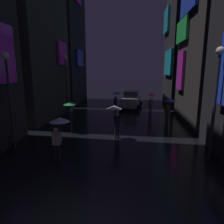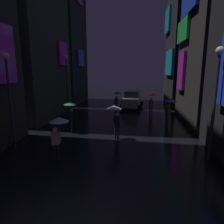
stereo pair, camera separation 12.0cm
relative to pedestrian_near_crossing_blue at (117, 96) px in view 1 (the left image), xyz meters
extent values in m
cube|color=#F226D8|center=(-5.09, -9.70, 3.34)|extent=(0.20, 2.30, 3.01)
cube|color=#F226D8|center=(-5.09, -0.57, 4.03)|extent=(0.20, 1.99, 2.06)
cube|color=#232328|center=(-7.24, 6.20, 10.24)|extent=(4.00, 7.08, 23.81)
cube|color=#264CF9|center=(-5.09, 5.74, 3.98)|extent=(0.20, 2.59, 1.95)
cube|color=#33302D|center=(7.76, -2.78, 5.99)|extent=(4.00, 7.12, 15.32)
cube|color=#F226D8|center=(5.61, -1.55, 2.47)|extent=(0.20, 1.90, 3.16)
cube|color=#26E54C|center=(5.61, -1.11, 5.76)|extent=(0.20, 3.50, 1.81)
cube|color=#264CF9|center=(5.61, -2.56, 7.58)|extent=(0.20, 4.34, 1.71)
cube|color=#19D8F2|center=(5.61, 4.95, 3.37)|extent=(0.20, 4.27, 2.80)
cube|color=#19D8F2|center=(5.61, 8.01, 8.60)|extent=(0.20, 3.22, 2.92)
cylinder|color=#2D2D38|center=(-0.14, 0.16, -1.24)|extent=(0.12, 0.12, 0.85)
cylinder|color=#2D2D38|center=(-0.05, 0.01, -1.24)|extent=(0.12, 0.12, 0.85)
cube|color=#333859|center=(-0.09, 0.08, -0.52)|extent=(0.37, 0.40, 0.60)
sphere|color=tan|center=(-0.09, 0.08, -0.11)|extent=(0.22, 0.22, 0.22)
cylinder|color=#333859|center=(0.04, -0.04, -0.47)|extent=(0.09, 0.09, 0.50)
cylinder|color=slate|center=(0.04, -0.04, -0.13)|extent=(0.02, 0.02, 0.77)
cone|color=#263FB2|center=(0.04, -0.04, 0.35)|extent=(0.90, 0.90, 0.20)
cylinder|color=black|center=(-1.93, -11.12, -1.24)|extent=(0.12, 0.12, 0.85)
cylinder|color=black|center=(-1.75, -11.11, -1.24)|extent=(0.12, 0.12, 0.85)
cube|color=gray|center=(-1.84, -11.11, -0.52)|extent=(0.35, 0.24, 0.60)
sphere|color=tan|center=(-1.84, -11.11, -0.11)|extent=(0.22, 0.22, 0.22)
cylinder|color=gray|center=(-1.66, -11.05, -0.47)|extent=(0.09, 0.09, 0.50)
cylinder|color=slate|center=(-1.66, -11.05, -0.13)|extent=(0.02, 0.02, 0.77)
cone|color=silver|center=(-1.66, -11.05, 0.35)|extent=(0.90, 0.90, 0.20)
cylinder|color=#2D2D38|center=(3.15, -0.97, -1.24)|extent=(0.12, 0.12, 0.85)
cylinder|color=#2D2D38|center=(3.33, -0.92, -1.24)|extent=(0.12, 0.12, 0.85)
cube|color=brown|center=(3.24, -0.95, -0.52)|extent=(0.39, 0.31, 0.60)
sphere|color=tan|center=(3.24, -0.95, -0.11)|extent=(0.22, 0.22, 0.22)
cylinder|color=brown|center=(3.40, -0.85, -0.47)|extent=(0.09, 0.09, 0.50)
cylinder|color=slate|center=(3.40, -0.85, -0.13)|extent=(0.02, 0.02, 0.77)
cone|color=red|center=(3.40, -0.85, 0.35)|extent=(0.90, 0.90, 0.20)
cylinder|color=#2D2D38|center=(4.16, -4.19, -1.24)|extent=(0.12, 0.12, 0.85)
cylinder|color=#2D2D38|center=(4.27, -4.34, -1.24)|extent=(0.12, 0.12, 0.85)
cube|color=brown|center=(4.21, -4.26, -0.52)|extent=(0.38, 0.40, 0.60)
sphere|color=#9E7051|center=(4.21, -4.26, -0.11)|extent=(0.22, 0.22, 0.22)
cylinder|color=brown|center=(4.36, -4.38, -0.47)|extent=(0.09, 0.09, 0.50)
cylinder|color=slate|center=(4.36, -4.38, -0.13)|extent=(0.02, 0.02, 0.77)
cone|color=#263FB2|center=(4.36, -4.38, 0.35)|extent=(0.90, 0.90, 0.20)
cylinder|color=black|center=(-2.45, -6.83, -1.24)|extent=(0.12, 0.12, 0.85)
cylinder|color=black|center=(-2.52, -6.66, -1.24)|extent=(0.12, 0.12, 0.85)
cube|color=black|center=(-2.48, -6.75, -0.52)|extent=(0.33, 0.40, 0.60)
sphere|color=tan|center=(-2.48, -6.75, -0.11)|extent=(0.22, 0.22, 0.22)
cylinder|color=black|center=(-2.60, -6.60, -0.47)|extent=(0.09, 0.09, 0.50)
cylinder|color=slate|center=(-2.60, -6.60, -0.13)|extent=(0.02, 0.02, 0.77)
cone|color=green|center=(-2.60, -6.60, 0.35)|extent=(0.90, 0.90, 0.20)
cylinder|color=#2D2D38|center=(0.74, -7.61, -1.24)|extent=(0.12, 0.12, 0.85)
cylinder|color=#2D2D38|center=(0.57, -7.67, -1.24)|extent=(0.12, 0.12, 0.85)
cube|color=black|center=(0.65, -7.64, -0.52)|extent=(0.40, 0.33, 0.60)
sphere|color=tan|center=(0.65, -7.64, -0.11)|extent=(0.22, 0.22, 0.22)
cylinder|color=black|center=(0.50, -7.75, -0.47)|extent=(0.09, 0.09, 0.50)
cylinder|color=slate|center=(0.50, -7.75, -0.13)|extent=(0.02, 0.02, 0.77)
cone|color=silver|center=(0.50, -7.75, 0.35)|extent=(0.90, 0.90, 0.20)
torus|color=black|center=(-4.41, -10.65, -1.31)|extent=(0.15, 0.72, 0.72)
cylinder|color=black|center=(-4.34, -11.19, -1.13)|extent=(0.17, 1.00, 0.05)
cylinder|color=black|center=(-4.41, -10.65, -0.96)|extent=(0.04, 0.04, 0.40)
cube|color=black|center=(-4.41, -10.65, -0.74)|extent=(0.15, 0.25, 0.06)
cube|color=#99999E|center=(1.43, 2.74, -0.90)|extent=(2.22, 4.29, 0.90)
cube|color=black|center=(1.43, 2.74, -0.10)|extent=(1.67, 2.02, 0.70)
cylinder|color=black|center=(2.06, 1.31, -1.35)|extent=(0.66, 0.30, 0.64)
cylinder|color=black|center=(0.46, 1.52, -1.35)|extent=(0.66, 0.30, 0.64)
cylinder|color=black|center=(2.41, 3.95, -1.35)|extent=(0.66, 0.30, 0.64)
cylinder|color=black|center=(0.81, 4.16, -1.35)|extent=(0.66, 0.30, 0.64)
cube|color=white|center=(1.71, 0.61, -0.90)|extent=(0.21, 0.09, 0.14)
cube|color=white|center=(0.62, 0.76, -0.90)|extent=(0.21, 0.09, 0.14)
cylinder|color=#2D2D33|center=(-4.74, -0.84, 0.93)|extent=(0.14, 0.14, 5.19)
sphere|color=#F9EFCC|center=(-4.74, -0.84, 3.70)|extent=(0.36, 0.36, 0.36)
cylinder|color=#2D2D33|center=(5.26, -10.17, 0.74)|extent=(0.14, 0.14, 4.82)
sphere|color=#F9EFCC|center=(5.26, -10.17, 3.33)|extent=(0.36, 0.36, 0.36)
cylinder|color=#2D2D33|center=(-4.74, -9.80, 0.69)|extent=(0.14, 0.14, 4.71)
sphere|color=#F9EFCC|center=(-4.74, -9.80, 3.23)|extent=(0.36, 0.36, 0.36)
camera|label=1|loc=(1.58, -19.44, 2.52)|focal=32.00mm
camera|label=2|loc=(1.70, -19.42, 2.52)|focal=32.00mm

